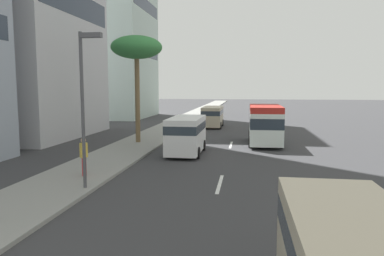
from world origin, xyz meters
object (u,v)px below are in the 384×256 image
palm_tree (137,49)px  van_second (213,115)px  minibus_lead (265,123)px  van_third (186,133)px  pedestrian_mid_block (84,155)px  street_lamp (85,92)px

palm_tree → van_second: bearing=-19.9°
minibus_lead → van_third: size_ratio=1.24×
van_second → van_third: size_ratio=1.07×
minibus_lead → pedestrian_mid_block: minibus_lead is taller
van_third → street_lamp: size_ratio=0.76×
minibus_lead → palm_tree: size_ratio=0.76×
palm_tree → street_lamp: bearing=-172.4°
pedestrian_mid_block → palm_tree: palm_tree is taller
van_second → palm_tree: size_ratio=0.65×
minibus_lead → van_second: bearing=24.1°
van_third → pedestrian_mid_block: bearing=-27.6°
van_second → palm_tree: bearing=-19.9°
pedestrian_mid_block → van_second: bearing=-148.0°
van_third → street_lamp: street_lamp is taller
pedestrian_mid_block → palm_tree: 12.36m
street_lamp → pedestrian_mid_block: bearing=28.5°
minibus_lead → street_lamp: (-13.99, 7.94, 2.51)m
street_lamp → van_second: bearing=-6.5°
van_second → pedestrian_mid_block: (-23.39, 3.92, -0.12)m
van_third → pedestrian_mid_block: van_third is taller
minibus_lead → street_lamp: street_lamp is taller
palm_tree → minibus_lead: bearing=-82.5°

